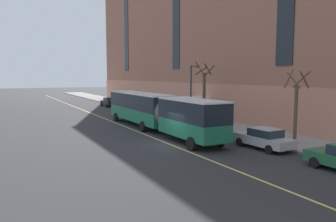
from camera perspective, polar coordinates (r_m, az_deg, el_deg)
The scene contains 12 objects.
ground_plane at distance 25.83m, azimuth 0.89°, elevation -5.91°, with size 260.00×260.00×0.00m, color #303033.
sidewalk at distance 33.34m, azimuth 12.23°, elevation -3.16°, with size 5.37×160.00×0.15m, color gray.
city_bus at distance 31.85m, azimuth -2.16°, elevation 0.17°, with size 2.91×20.66×3.56m.
parked_car_navy_0 at distance 31.17m, azimuth 6.62°, elevation -2.39°, with size 2.04×4.82×1.56m.
parked_car_darkgray_1 at distance 50.08m, azimuth -7.53°, elevation 0.85°, with size 2.01×4.75×1.56m.
parked_car_silver_3 at distance 25.36m, azimuth 16.28°, elevation -4.58°, with size 2.17×4.86×1.56m.
parked_car_black_4 at distance 58.28m, azimuth -10.24°, elevation 1.55°, with size 1.97×4.62×1.56m.
parked_car_navy_6 at distance 41.75m, azimuth -3.16°, elevation -0.18°, with size 1.95×4.73×1.56m.
street_tree_mid_block at distance 27.64m, azimuth 21.39°, elevation 0.89°, with size 1.76×1.68×5.78m.
street_tree_far_uptown at distance 37.28m, azimuth 6.31°, elevation 3.36°, with size 1.71×1.70×6.90m.
street_lamp at distance 36.16m, azimuth 4.21°, elevation 4.10°, with size 0.36×1.48×6.39m.
lane_centerline at distance 28.39m, azimuth -2.28°, elevation -4.80°, with size 0.16×140.00×0.01m, color #E0D66B.
Camera 1 is at (-12.10, -22.17, 5.43)m, focal length 35.00 mm.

